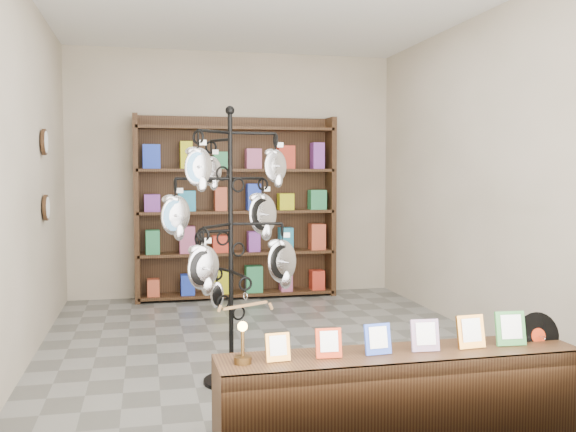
# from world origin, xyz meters

# --- Properties ---
(ground) EXTENTS (5.00, 5.00, 0.00)m
(ground) POSITION_xyz_m (0.00, 0.00, 0.00)
(ground) COLOR slate
(ground) RESTS_ON ground
(room_envelope) EXTENTS (5.00, 5.00, 5.00)m
(room_envelope) POSITION_xyz_m (0.00, 0.00, 1.85)
(room_envelope) COLOR beige
(room_envelope) RESTS_ON ground
(display_tree) EXTENTS (1.09, 1.09, 1.99)m
(display_tree) POSITION_xyz_m (-0.49, -0.88, 1.15)
(display_tree) COLOR black
(display_tree) RESTS_ON ground
(front_shelf) EXTENTS (2.09, 0.45, 0.74)m
(front_shelf) POSITION_xyz_m (0.31, -2.10, 0.26)
(front_shelf) COLOR black
(front_shelf) RESTS_ON ground
(back_shelving) EXTENTS (2.42, 0.36, 2.20)m
(back_shelving) POSITION_xyz_m (0.00, 2.30, 1.03)
(back_shelving) COLOR black
(back_shelving) RESTS_ON ground
(wall_clocks) EXTENTS (0.03, 0.24, 0.84)m
(wall_clocks) POSITION_xyz_m (-1.97, 0.80, 1.50)
(wall_clocks) COLOR black
(wall_clocks) RESTS_ON ground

